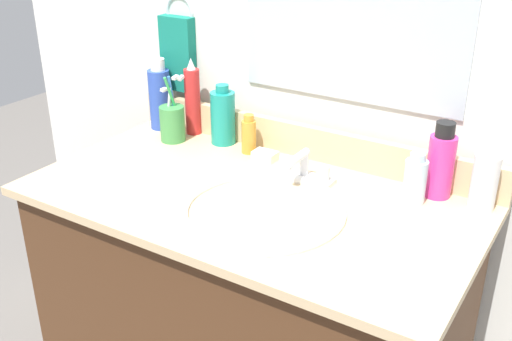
# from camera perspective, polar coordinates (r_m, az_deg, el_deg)

# --- Properties ---
(vanity_cabinet) EXTENTS (1.04, 0.53, 0.71)m
(vanity_cabinet) POSITION_cam_1_polar(r_m,az_deg,el_deg) (1.66, -0.63, -13.99)
(vanity_cabinet) COLOR #4C2D19
(vanity_cabinet) RESTS_ON ground_plane
(countertop) EXTENTS (1.08, 0.58, 0.02)m
(countertop) POSITION_cam_1_polar(r_m,az_deg,el_deg) (1.46, -0.69, -2.70)
(countertop) COLOR #D1B284
(countertop) RESTS_ON vanity_cabinet
(backsplash) EXTENTS (1.08, 0.02, 0.09)m
(backsplash) POSITION_cam_1_polar(r_m,az_deg,el_deg) (1.66, 4.50, 2.79)
(backsplash) COLOR #D1B284
(backsplash) RESTS_ON countertop
(back_wall) EXTENTS (2.18, 0.04, 1.30)m
(back_wall) POSITION_cam_1_polar(r_m,az_deg,el_deg) (1.76, 5.31, -0.52)
(back_wall) COLOR silver
(back_wall) RESTS_ON ground_plane
(towel_ring) EXTENTS (0.10, 0.01, 0.10)m
(towel_ring) POSITION_cam_1_polar(r_m,az_deg,el_deg) (1.84, -7.17, 14.52)
(towel_ring) COLOR silver
(hand_towel) EXTENTS (0.11, 0.04, 0.22)m
(hand_towel) POSITION_cam_1_polar(r_m,az_deg,el_deg) (1.85, -7.32, 10.78)
(hand_towel) COLOR #147260
(sink_basin) EXTENTS (0.38, 0.38, 0.11)m
(sink_basin) POSITION_cam_1_polar(r_m,az_deg,el_deg) (1.40, 0.55, -4.92)
(sink_basin) COLOR white
(sink_basin) RESTS_ON countertop
(faucet) EXTENTS (0.16, 0.10, 0.08)m
(faucet) POSITION_cam_1_polar(r_m,az_deg,el_deg) (1.52, 4.40, 0.06)
(faucet) COLOR silver
(faucet) RESTS_ON countertop
(bottle_soap_pink) EXTENTS (0.06, 0.06, 0.19)m
(bottle_soap_pink) POSITION_cam_1_polar(r_m,az_deg,el_deg) (1.48, 16.90, 0.68)
(bottle_soap_pink) COLOR #D8338C
(bottle_soap_pink) RESTS_ON countertop
(bottle_oil_amber) EXTENTS (0.04, 0.04, 0.11)m
(bottle_oil_amber) POSITION_cam_1_polar(r_m,az_deg,el_deg) (1.67, -0.68, 3.32)
(bottle_oil_amber) COLOR gold
(bottle_oil_amber) RESTS_ON countertop
(bottle_lotion_white) EXTENTS (0.06, 0.06, 0.16)m
(bottle_lotion_white) POSITION_cam_1_polar(r_m,az_deg,el_deg) (1.46, 20.63, -0.81)
(bottle_lotion_white) COLOR white
(bottle_lotion_white) RESTS_ON countertop
(bottle_gel_clear) EXTENTS (0.05, 0.05, 0.12)m
(bottle_gel_clear) POSITION_cam_1_polar(r_m,az_deg,el_deg) (1.45, 14.66, -0.86)
(bottle_gel_clear) COLOR silver
(bottle_gel_clear) RESTS_ON countertop
(bottle_mouthwash_teal) EXTENTS (0.07, 0.07, 0.17)m
(bottle_mouthwash_teal) POSITION_cam_1_polar(r_m,az_deg,el_deg) (1.73, -3.12, 5.03)
(bottle_mouthwash_teal) COLOR teal
(bottle_mouthwash_teal) RESTS_ON countertop
(bottle_spray_red) EXTENTS (0.05, 0.05, 0.23)m
(bottle_spray_red) POSITION_cam_1_polar(r_m,az_deg,el_deg) (1.80, -5.96, 6.59)
(bottle_spray_red) COLOR red
(bottle_spray_red) RESTS_ON countertop
(bottle_shampoo_blue) EXTENTS (0.06, 0.06, 0.21)m
(bottle_shampoo_blue) POSITION_cam_1_polar(r_m,az_deg,el_deg) (1.86, -9.00, 6.82)
(bottle_shampoo_blue) COLOR #2D4CB2
(bottle_shampoo_blue) RESTS_ON countertop
(cup_green) EXTENTS (0.07, 0.09, 0.19)m
(cup_green) POSITION_cam_1_polar(r_m,az_deg,el_deg) (1.77, -7.83, 4.49)
(cup_green) COLOR #3F8C47
(cup_green) RESTS_ON countertop
(soap_bar) EXTENTS (0.06, 0.04, 0.02)m
(soap_bar) POSITION_cam_1_polar(r_m,az_deg,el_deg) (1.64, 0.85, 1.40)
(soap_bar) COLOR white
(soap_bar) RESTS_ON countertop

